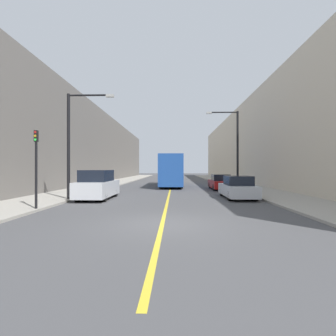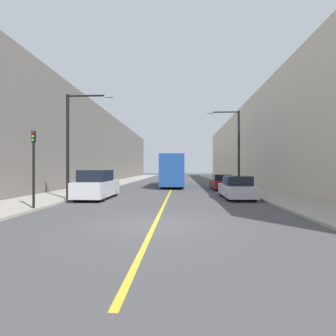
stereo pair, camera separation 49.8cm
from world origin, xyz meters
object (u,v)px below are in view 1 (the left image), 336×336
car_right_near (238,188)px  car_right_mid (220,183)px  traffic_light (36,166)px  parked_suv_left (98,186)px  street_lamp_left (73,137)px  street_lamp_right (234,144)px  bus (171,170)px

car_right_near → car_right_mid: car_right_near is taller
car_right_mid → traffic_light: traffic_light is taller
parked_suv_left → traffic_light: 5.41m
car_right_mid → street_lamp_left: 14.64m
parked_suv_left → traffic_light: (-1.50, -5.03, 1.30)m
street_lamp_left → street_lamp_right: bearing=34.1°
parked_suv_left → car_right_near: 9.59m
bus → traffic_light: 18.85m
car_right_mid → traffic_light: size_ratio=1.25×
car_right_mid → street_lamp_left: size_ratio=0.71×
car_right_mid → street_lamp_right: bearing=-37.7°
parked_suv_left → car_right_near: parked_suv_left is taller
traffic_light → bus: bearing=70.4°
bus → car_right_near: bus is taller
bus → car_right_mid: bus is taller
parked_suv_left → street_lamp_left: size_ratio=0.71×
bus → street_lamp_right: street_lamp_right is taller
car_right_mid → bus: bearing=136.7°
street_lamp_right → traffic_light: size_ratio=1.93×
bus → car_right_near: (4.75, -12.05, -1.16)m
car_right_mid → parked_suv_left: bearing=-139.7°
bus → car_right_mid: size_ratio=2.23×
street_lamp_left → traffic_light: bearing=-93.0°
bus → traffic_light: traffic_light is taller
car_right_near → bus: bearing=111.5°
bus → car_right_near: size_ratio=2.27×
parked_suv_left → street_lamp_right: street_lamp_right is taller
bus → traffic_light: size_ratio=2.80×
bus → parked_suv_left: (-4.81, -12.73, -0.96)m
bus → street_lamp_right: (6.02, -5.46, 2.52)m
car_right_mid → street_lamp_right: 4.00m
car_right_near → traffic_light: 12.54m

